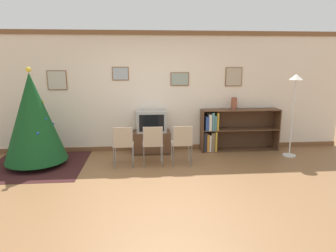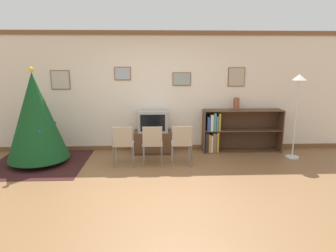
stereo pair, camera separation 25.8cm
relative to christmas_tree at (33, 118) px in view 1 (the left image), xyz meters
name	(u,v)px [view 1 (the left image)]	position (x,y,z in m)	size (l,w,h in m)	color
ground_plane	(156,188)	(2.32, -1.31, -0.97)	(24.00, 24.00, 0.00)	brown
wall_back	(151,92)	(2.32, 0.92, 0.38)	(9.03, 0.11, 2.70)	silver
area_rug	(38,165)	(0.00, 0.00, -0.97)	(1.86, 1.91, 0.01)	#381919
christmas_tree	(33,118)	(0.00, 0.00, 0.00)	(1.19, 1.19, 1.94)	maroon
tv_console	(152,142)	(2.31, 0.63, -0.72)	(0.84, 0.44, 0.50)	#412A1A
television	(151,121)	(2.31, 0.63, -0.24)	(0.65, 0.43, 0.47)	#9E9E99
folding_chair_left	(123,144)	(1.74, -0.24, -0.50)	(0.40, 0.40, 0.82)	tan
folding_chair_center	(153,143)	(2.31, -0.24, -0.50)	(0.40, 0.40, 0.82)	tan
folding_chair_right	(182,142)	(2.89, -0.24, -0.50)	(0.40, 0.40, 0.82)	tan
bookshelf	(227,131)	(4.05, 0.69, -0.51)	(1.80, 0.36, 0.97)	brown
vase	(234,103)	(4.20, 0.69, 0.14)	(0.13, 0.13, 0.27)	brown
standing_lamp	(295,94)	(5.33, 0.15, 0.40)	(0.28, 0.28, 1.78)	silver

